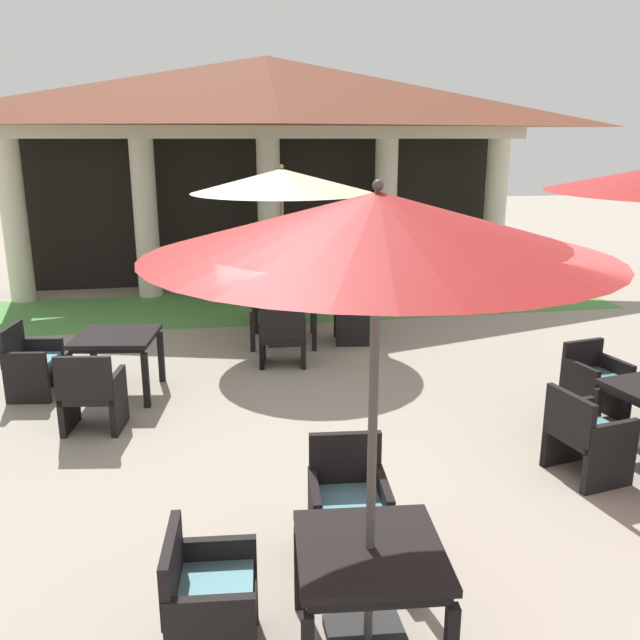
{
  "coord_description": "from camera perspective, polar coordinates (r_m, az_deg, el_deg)",
  "views": [
    {
      "loc": [
        -1.29,
        -3.81,
        3.01
      ],
      "look_at": [
        -0.03,
        3.34,
        1.01
      ],
      "focal_mm": 37.09,
      "sensor_mm": 36.0,
      "label": 1
    }
  ],
  "objects": [
    {
      "name": "ground_plane",
      "position": [
        5.03,
        7.49,
        -21.57
      ],
      "size": [
        60.0,
        60.0,
        0.0
      ],
      "primitive_type": "plane",
      "color": "#9E9384"
    },
    {
      "name": "background_pavilion",
      "position": [
        13.33,
        -4.62,
        17.38
      ],
      "size": [
        10.74,
        3.08,
        4.51
      ],
      "color": "beige",
      "rests_on": "ground"
    },
    {
      "name": "lawn_strip",
      "position": [
        12.32,
        -3.66,
        1.23
      ],
      "size": [
        12.54,
        2.52,
        0.01
      ],
      "primitive_type": "cube",
      "color": "#519347",
      "rests_on": "ground"
    },
    {
      "name": "patio_table_near_foreground",
      "position": [
        9.98,
        -3.15,
        1.49
      ],
      "size": [
        1.09,
        1.09,
        0.71
      ],
      "rotation": [
        0.0,
        0.0,
        -0.14
      ],
      "color": "black",
      "rests_on": "ground"
    },
    {
      "name": "patio_umbrella_near_foreground",
      "position": [
        9.71,
        -3.31,
        11.74
      ],
      "size": [
        2.64,
        2.64,
        2.66
      ],
      "color": "#2D2D2D",
      "rests_on": "ground"
    },
    {
      "name": "patio_chair_near_foreground_east",
      "position": [
        10.06,
        2.98,
        0.51
      ],
      "size": [
        0.6,
        0.64,
        0.94
      ],
      "rotation": [
        0.0,
        0.0,
        1.43
      ],
      "color": "black",
      "rests_on": "ground"
    },
    {
      "name": "patio_chair_near_foreground_north",
      "position": [
        11.08,
        -3.05,
        1.66
      ],
      "size": [
        0.67,
        0.66,
        0.83
      ],
      "rotation": [
        0.0,
        0.0,
        -3.28
      ],
      "color": "black",
      "rests_on": "ground"
    },
    {
      "name": "patio_chair_near_foreground_south",
      "position": [
        9.01,
        -3.24,
        -1.53
      ],
      "size": [
        0.69,
        0.58,
        0.83
      ],
      "rotation": [
        0.0,
        0.0,
        -0.14
      ],
      "color": "black",
      "rests_on": "ground"
    },
    {
      "name": "patio_chair_mid_left_west",
      "position": [
        6.56,
        21.95,
        -9.28
      ],
      "size": [
        0.65,
        0.7,
        0.84
      ],
      "rotation": [
        0.0,
        0.0,
        -1.38
      ],
      "color": "black",
      "rests_on": "ground"
    },
    {
      "name": "patio_chair_mid_left_north",
      "position": [
        7.94,
        22.56,
        -5.02
      ],
      "size": [
        0.63,
        0.64,
        0.83
      ],
      "rotation": [
        0.0,
        0.0,
        -2.96
      ],
      "color": "black",
      "rests_on": "ground"
    },
    {
      "name": "patio_table_mid_right",
      "position": [
        8.27,
        -17.17,
        -1.86
      ],
      "size": [
        1.05,
        1.05,
        0.76
      ],
      "rotation": [
        0.0,
        0.0,
        -0.15
      ],
      "color": "black",
      "rests_on": "ground"
    },
    {
      "name": "patio_chair_mid_right_south",
      "position": [
        7.41,
        -19.11,
        -6.1
      ],
      "size": [
        0.67,
        0.59,
        0.89
      ],
      "rotation": [
        0.0,
        0.0,
        -0.15
      ],
      "color": "black",
      "rests_on": "ground"
    },
    {
      "name": "patio_chair_mid_right_west",
      "position": [
        8.68,
        -23.66,
        -3.46
      ],
      "size": [
        0.61,
        0.69,
        0.87
      ],
      "rotation": [
        0.0,
        0.0,
        -1.72
      ],
      "color": "black",
      "rests_on": "ground"
    },
    {
      "name": "patio_table_far_back",
      "position": [
        4.16,
        4.3,
        -20.07
      ],
      "size": [
        0.93,
        0.93,
        0.71
      ],
      "rotation": [
        0.0,
        0.0,
        -0.09
      ],
      "color": "black",
      "rests_on": "ground"
    },
    {
      "name": "patio_umbrella_far_back",
      "position": [
        3.42,
        4.96,
        7.82
      ],
      "size": [
        2.43,
        2.43,
        2.82
      ],
      "color": "#2D2D2D",
      "rests_on": "ground"
    },
    {
      "name": "patio_chair_far_back_north",
      "position": [
        5.07,
        2.46,
        -15.77
      ],
      "size": [
        0.62,
        0.62,
        0.88
      ],
      "rotation": [
        0.0,
        0.0,
        -3.23
      ],
      "color": "black",
      "rests_on": "ground"
    },
    {
      "name": "patio_chair_far_back_west",
      "position": [
        4.26,
        -9.65,
        -22.75
      ],
      "size": [
        0.56,
        0.65,
        0.83
      ],
      "rotation": [
        0.0,
        0.0,
        -1.66
      ],
      "color": "black",
      "rests_on": "ground"
    }
  ]
}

